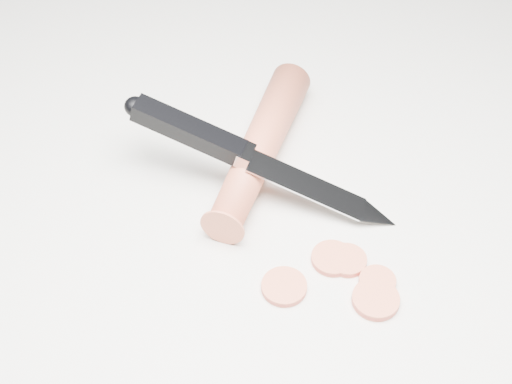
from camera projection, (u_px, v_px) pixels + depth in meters
name	position (u px, v px, depth m)	size (l,w,h in m)	color
ground	(269.00, 216.00, 0.59)	(2.40, 2.40, 0.00)	silver
carrot	(261.00, 146.00, 0.62)	(0.03, 0.03, 0.19)	#C85134
carrot_slice_0	(347.00, 260.00, 0.56)	(0.03, 0.03, 0.01)	#D8603E
carrot_slice_1	(377.00, 282.00, 0.54)	(0.03, 0.03, 0.01)	#D8603E
carrot_slice_2	(284.00, 287.00, 0.54)	(0.03, 0.03, 0.01)	#D8603E
carrot_slice_3	(332.00, 258.00, 0.56)	(0.03, 0.03, 0.01)	#D8603E
carrot_slice_4	(376.00, 299.00, 0.53)	(0.04, 0.04, 0.01)	#D8603E
kitchen_knife	(261.00, 159.00, 0.58)	(0.21, 0.16, 0.07)	#B8BABF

